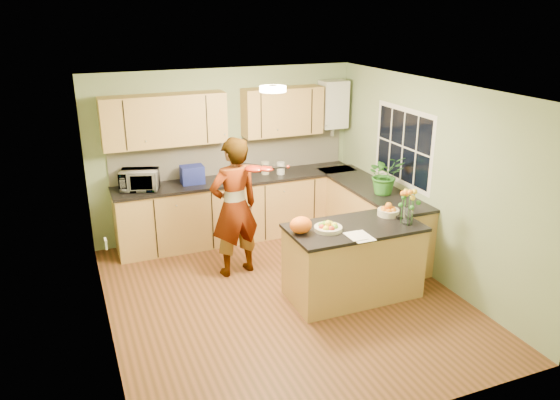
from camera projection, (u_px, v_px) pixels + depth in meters
name	position (u px, v px, depth m)	size (l,w,h in m)	color
floor	(283.00, 297.00, 6.60)	(4.50, 4.50, 0.00)	#513317
ceiling	(283.00, 89.00, 5.76)	(4.00, 4.50, 0.02)	white
wall_back	(225.00, 153.00, 8.14)	(4.00, 0.02, 2.50)	gray
wall_front	(394.00, 291.00, 4.21)	(4.00, 0.02, 2.50)	gray
wall_left	(99.00, 226.00, 5.46)	(0.02, 4.50, 2.50)	gray
wall_right	(429.00, 180.00, 6.89)	(0.02, 4.50, 2.50)	gray
back_counter	(239.00, 208.00, 8.17)	(3.64, 0.62, 0.94)	tan
right_counter	(370.00, 218.00, 7.78)	(0.62, 2.24, 0.94)	tan
splashback	(232.00, 156.00, 8.18)	(3.60, 0.02, 0.52)	beige
upper_cabinets	(216.00, 116.00, 7.72)	(3.20, 0.34, 0.70)	tan
boiler	(333.00, 104.00, 8.39)	(0.40, 0.30, 0.86)	silver
window_right	(403.00, 146.00, 7.31)	(0.01, 1.30, 1.05)	silver
light_switch	(106.00, 244.00, 4.93)	(0.02, 0.09, 0.09)	silver
ceiling_lamp	(273.00, 89.00, 6.03)	(0.30, 0.30, 0.07)	#FFEABF
peninsula_island	(353.00, 261.00, 6.51)	(1.58, 0.81, 0.90)	tan
fruit_dish	(328.00, 227.00, 6.22)	(0.32, 0.32, 0.11)	beige
orange_bowl	(388.00, 210.00, 6.66)	(0.26, 0.26, 0.15)	beige
flower_vase	(409.00, 199.00, 6.31)	(0.26, 0.26, 0.48)	silver
orange_bag	(301.00, 225.00, 6.13)	(0.26, 0.22, 0.20)	orange
papers	(360.00, 236.00, 6.06)	(0.23, 0.32, 0.01)	white
violinist	(234.00, 207.00, 6.92)	(0.67, 0.44, 1.83)	#E6B58C
violin	(254.00, 169.00, 6.62)	(0.57, 0.23, 0.11)	#4B0B04
microwave	(139.00, 180.00, 7.46)	(0.50, 0.34, 0.28)	silver
blue_box	(192.00, 175.00, 7.74)	(0.32, 0.23, 0.25)	navy
kettle	(239.00, 169.00, 8.00)	(0.16, 0.16, 0.30)	silver
jar_cream	(265.00, 168.00, 8.18)	(0.12, 0.12, 0.19)	beige
jar_white	(281.00, 168.00, 8.17)	(0.12, 0.12, 0.19)	silver
potted_plant	(385.00, 174.00, 7.27)	(0.48, 0.42, 0.53)	#2D7426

